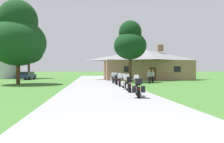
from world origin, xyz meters
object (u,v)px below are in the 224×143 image
metal_silo_distant (6,59)px  parked_navy_sedan_far_left (26,75)px  tree_left_far (29,48)px  parked_navy_suv_far_left (27,75)px  bystander_gray_shirt_by_tree (149,76)px  tree_by_lodge_front (130,42)px  bystander_olive_shirt_near_lodge (149,76)px  tree_left_near (18,36)px  motorcycle_green_fifth_in_row (116,80)px  motorcycle_black_third_in_row (125,82)px  motorcycle_orange_nearest_to_camera (138,88)px  motorcycle_white_farthest_in_row (113,79)px  motorcycle_orange_second_in_row (129,84)px  motorcycle_silver_fourth_in_row (120,81)px  bystander_white_shirt_beside_signpost (153,75)px

metal_silo_distant → parked_navy_sedan_far_left: 5.02m
tree_left_far → parked_navy_suv_far_left: bearing=-77.6°
metal_silo_distant → parked_navy_sedan_far_left: metal_silo_distant is taller
bystander_gray_shirt_by_tree → tree_by_lodge_front: 6.01m
metal_silo_distant → parked_navy_sedan_far_left: bearing=2.6°
bystander_gray_shirt_by_tree → tree_by_lodge_front: tree_by_lodge_front is taller
bystander_olive_shirt_near_lodge → tree_left_near: bearing=-159.0°
metal_silo_distant → motorcycle_green_fifth_in_row: bearing=-47.4°
motorcycle_black_third_in_row → metal_silo_distant: metal_silo_distant is taller
motorcycle_green_fifth_in_row → motorcycle_black_third_in_row: bearing=-86.7°
motorcycle_orange_nearest_to_camera → motorcycle_white_farthest_in_row: (0.08, 13.82, 0.00)m
motorcycle_green_fifth_in_row → motorcycle_white_farthest_in_row: size_ratio=1.00×
motorcycle_orange_second_in_row → metal_silo_distant: (-19.60, 29.47, 3.30)m
motorcycle_silver_fourth_in_row → bystander_olive_shirt_near_lodge: 8.16m
motorcycle_orange_second_in_row → bystander_olive_shirt_near_lodge: (5.07, 11.98, 0.31)m
motorcycle_green_fifth_in_row → parked_navy_sedan_far_left: bearing=128.9°
motorcycle_black_third_in_row → parked_navy_suv_far_left: (-14.00, 21.09, 0.17)m
motorcycle_silver_fourth_in_row → bystander_white_shirt_beside_signpost: 8.67m
motorcycle_black_third_in_row → tree_left_far: size_ratio=0.21×
tree_by_lodge_front → bystander_olive_shirt_near_lodge: bearing=-32.4°
motorcycle_orange_second_in_row → tree_left_far: 33.57m
motorcycle_orange_second_in_row → bystander_gray_shirt_by_tree: size_ratio=1.24×
motorcycle_green_fifth_in_row → bystander_gray_shirt_by_tree: 4.83m
motorcycle_orange_second_in_row → metal_silo_distant: metal_silo_distant is taller
motorcycle_orange_nearest_to_camera → tree_by_lodge_front: tree_by_lodge_front is taller
bystander_white_shirt_beside_signpost → bystander_gray_shirt_by_tree: size_ratio=1.00×
motorcycle_green_fifth_in_row → bystander_white_shirt_beside_signpost: size_ratio=1.24×
motorcycle_orange_nearest_to_camera → bystander_white_shirt_beside_signpost: 16.36m
motorcycle_orange_nearest_to_camera → motorcycle_silver_fourth_in_row: 8.63m
motorcycle_green_fifth_in_row → parked_navy_suv_far_left: parked_navy_suv_far_left is taller
bystander_white_shirt_beside_signpost → bystander_olive_shirt_near_lodge: bearing=-86.1°
motorcycle_white_farthest_in_row → bystander_gray_shirt_by_tree: (4.44, -0.66, 0.34)m
parked_navy_suv_far_left → parked_navy_sedan_far_left: size_ratio=1.07×
motorcycle_silver_fourth_in_row → parked_navy_sedan_far_left: motorcycle_silver_fourth_in_row is taller
motorcycle_silver_fourth_in_row → tree_left_far: bearing=129.5°
motorcycle_silver_fourth_in_row → bystander_olive_shirt_near_lodge: size_ratio=1.25×
motorcycle_black_third_in_row → motorcycle_silver_fourth_in_row: 3.08m
bystander_white_shirt_beside_signpost → parked_navy_sedan_far_left: (-21.38, 17.43, -0.31)m
tree_left_near → metal_silo_distant: (-8.53, 19.29, -1.70)m
tree_left_near → bystander_gray_shirt_by_tree: bearing=-0.6°
motorcycle_black_third_in_row → motorcycle_green_fifth_in_row: 5.61m
motorcycle_white_farthest_in_row → tree_left_near: (-11.13, -0.50, 5.02)m
tree_left_far → bystander_white_shirt_beside_signpost: bearing=-39.7°
parked_navy_sedan_far_left → bystander_white_shirt_beside_signpost: bearing=-47.4°
bystander_white_shirt_beside_signpost → metal_silo_distant: bearing=-145.6°
metal_silo_distant → parked_navy_suv_far_left: bearing=-46.0°
motorcycle_white_farthest_in_row → bystander_gray_shirt_by_tree: size_ratio=1.24×
motorcycle_silver_fourth_in_row → tree_left_far: 28.94m
tree_left_far → parked_navy_sedan_far_left: (-0.67, 0.21, -5.55)m
motorcycle_orange_nearest_to_camera → parked_navy_sedan_far_left: bearing=123.7°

